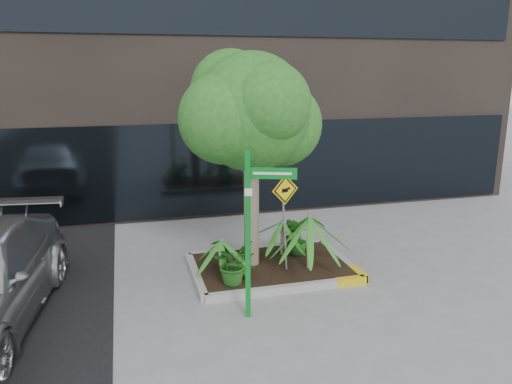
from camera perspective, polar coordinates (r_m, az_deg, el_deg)
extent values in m
plane|color=gray|center=(10.32, 1.18, -9.72)|extent=(80.00, 80.00, 0.00)
cube|color=#9E9E99|center=(11.59, 0.18, -6.61)|extent=(3.20, 0.15, 0.15)
cube|color=#9E9E99|center=(9.65, 3.70, -11.01)|extent=(3.20, 0.15, 0.15)
cube|color=#9E9E99|center=(10.29, -6.90, -9.44)|extent=(0.15, 2.20, 0.15)
cube|color=#9E9E99|center=(11.15, 9.73, -7.67)|extent=(0.15, 2.20, 0.15)
cube|color=gold|center=(10.12, 10.80, -10.03)|extent=(0.60, 0.17, 0.15)
cube|color=black|center=(10.59, 1.77, -8.38)|extent=(3.05, 2.05, 0.06)
cylinder|color=gray|center=(10.21, -0.52, -1.27)|extent=(0.31, 0.31, 2.93)
cylinder|color=gray|center=(10.01, 0.00, 4.71)|extent=(0.55, 0.16, 0.95)
sphere|color=#1B6021|center=(9.89, -0.55, 9.15)|extent=(2.34, 2.34, 2.34)
sphere|color=#1B6021|center=(10.39, 2.72, 7.74)|extent=(1.76, 1.76, 1.76)
sphere|color=#1B6021|center=(9.58, -3.67, 8.38)|extent=(1.76, 1.76, 1.76)
sphere|color=#1B6021|center=(9.37, 1.54, 10.08)|extent=(1.56, 1.56, 1.56)
sphere|color=#1B6021|center=(10.27, -2.87, 11.49)|extent=(1.66, 1.66, 1.66)
cylinder|color=gray|center=(10.26, 6.07, -5.56)|extent=(0.07, 0.07, 1.17)
cylinder|color=gray|center=(10.15, -3.98, -7.14)|extent=(0.07, 0.07, 0.70)
cylinder|color=gray|center=(11.02, 3.00, -5.16)|extent=(0.07, 0.07, 0.79)
imported|color=#205919|center=(9.56, -2.71, -8.11)|extent=(1.03, 1.03, 0.81)
imported|color=#22621D|center=(11.02, 4.82, -5.32)|extent=(0.58, 0.58, 0.73)
imported|color=#377624|center=(9.75, -1.09, -8.25)|extent=(0.35, 0.35, 0.62)
imported|color=#28671E|center=(11.12, 4.39, -4.93)|extent=(0.49, 0.49, 0.81)
cube|color=#0C8425|center=(8.26, -0.93, -5.15)|extent=(0.11, 0.11, 2.88)
cube|color=#0C8425|center=(7.95, 1.84, 2.15)|extent=(0.76, 0.30, 0.19)
cube|color=#0C8425|center=(8.32, -0.69, 4.13)|extent=(0.30, 0.76, 0.19)
cube|color=white|center=(7.93, 1.87, 2.13)|extent=(0.58, 0.22, 0.04)
cube|color=white|center=(8.32, -0.79, 4.13)|extent=(0.22, 0.58, 0.04)
cube|color=white|center=(8.00, -0.87, -0.03)|extent=(0.12, 0.05, 0.12)
cylinder|color=slate|center=(10.09, 3.25, -3.92)|extent=(0.10, 0.25, 1.80)
cube|color=yellow|center=(9.87, 3.35, 0.26)|extent=(0.59, 0.18, 0.60)
cube|color=black|center=(9.86, 3.37, 0.24)|extent=(0.52, 0.15, 0.54)
cube|color=yellow|center=(9.85, 3.38, 0.24)|extent=(0.44, 0.12, 0.46)
cube|color=black|center=(9.85, 3.33, 0.18)|extent=(0.14, 0.04, 0.08)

